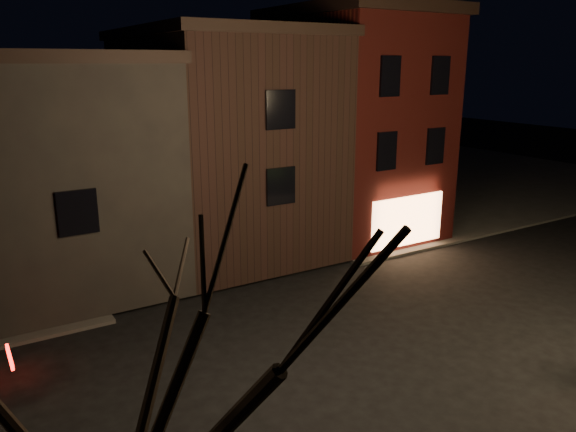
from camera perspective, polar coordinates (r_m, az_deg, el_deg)
The scene contains 6 objects.
ground at distance 17.07m, azimuth 4.54°, elevation -13.24°, with size 120.00×120.00×0.00m, color black.
sidewalk_far_right at distance 43.93m, azimuth 10.34°, elevation 4.45°, with size 30.00×30.00×0.12m, color #2D2B28.
corner_building at distance 27.52m, azimuth 6.69°, elevation 9.49°, with size 6.50×8.50×10.50m.
row_building_a at distance 25.06m, azimuth -6.73°, elevation 7.62°, with size 7.30×10.30×9.40m.
row_building_b at distance 23.08m, azimuth -23.26°, elevation 4.56°, with size 7.80×10.30×8.40m.
bare_tree_left at distance 5.80m, azimuth -18.95°, elevation -13.43°, with size 5.60×5.60×7.50m.
Camera 1 is at (-8.95, -12.04, 8.14)m, focal length 35.00 mm.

